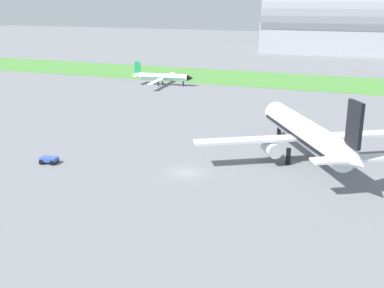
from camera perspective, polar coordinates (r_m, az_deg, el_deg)
name	(u,v)px	position (r m, az deg, el deg)	size (l,w,h in m)	color
ground_plane	(187,173)	(64.79, -0.65, -3.49)	(600.00, 600.00, 0.00)	slate
grass_taxiway_strip	(293,81)	(141.43, 12.11, 7.46)	(360.00, 28.00, 0.08)	#478438
airplane_taxiing_turboprop	(162,77)	(131.91, -3.62, 8.12)	(17.90, 20.85, 6.25)	white
airplane_midfield_jet	(306,133)	(70.27, 13.65, 1.27)	(29.27, 29.29, 11.66)	silver
baggage_cart_near_gate	(49,160)	(71.36, -16.92, -1.81)	(2.65, 2.15, 0.90)	#334FB2
hangar_distant	(338,22)	(221.38, 17.23, 13.92)	(63.00, 29.40, 30.92)	#9399A3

